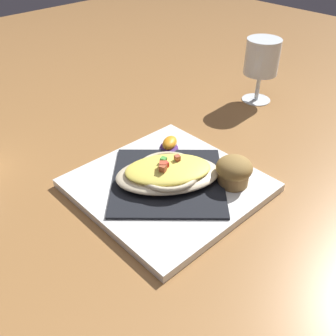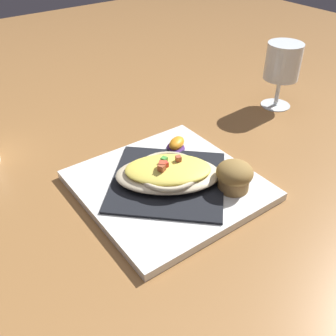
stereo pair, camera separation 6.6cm
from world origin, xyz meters
The scene contains 7 objects.
ground_plane centered at (0.00, 0.00, 0.00)m, with size 2.60×2.60×0.00m, color olive.
square_plate centered at (0.00, 0.00, 0.01)m, with size 0.29×0.29×0.02m, color white.
folded_napkin centered at (0.00, 0.00, 0.02)m, with size 0.19×0.19×0.00m, color black.
gratin_dish centered at (0.00, 0.00, 0.04)m, with size 0.19×0.21×0.04m.
muffin centered at (-0.08, -0.08, 0.04)m, with size 0.06×0.06×0.05m.
orange_garnish centered at (0.08, -0.08, 0.02)m, with size 0.06×0.06×0.02m.
stemmed_glass centered at (0.10, -0.41, 0.10)m, with size 0.08×0.08×0.15m.
Camera 2 is at (-0.43, 0.32, 0.43)m, focal length 41.17 mm.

